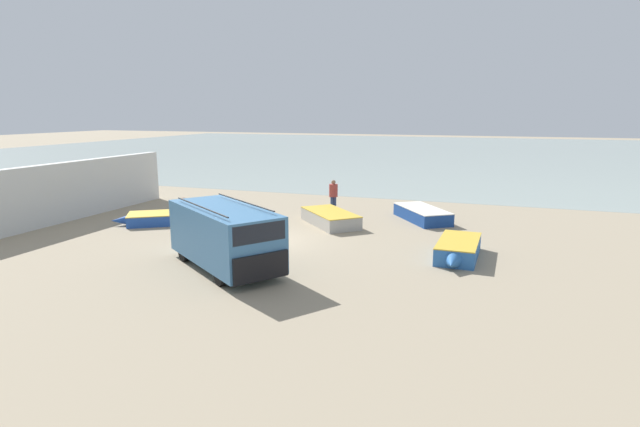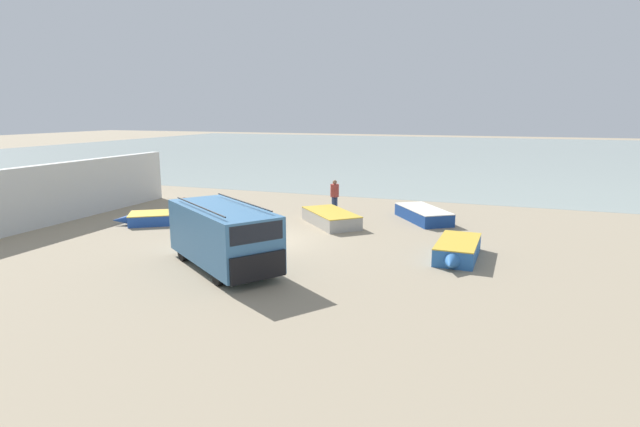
% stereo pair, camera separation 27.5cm
% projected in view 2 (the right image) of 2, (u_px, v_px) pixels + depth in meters
% --- Properties ---
extents(ground_plane, '(200.00, 200.00, 0.00)m').
position_uv_depth(ground_plane, '(262.00, 241.00, 21.06)').
color(ground_plane, gray).
extents(sea_water, '(120.00, 80.00, 0.01)m').
position_uv_depth(sea_water, '(432.00, 151.00, 68.88)').
color(sea_water, '#99A89E').
rests_on(sea_water, ground_plane).
extents(harbor_wall, '(0.50, 12.88, 2.91)m').
position_uv_depth(harbor_wall, '(76.00, 190.00, 25.43)').
color(harbor_wall, silver).
rests_on(harbor_wall, ground_plane).
extents(parked_van, '(5.43, 4.66, 2.29)m').
position_uv_depth(parked_van, '(223.00, 234.00, 17.26)').
color(parked_van, teal).
rests_on(parked_van, ground_plane).
extents(fishing_rowboat_0, '(4.25, 3.38, 0.54)m').
position_uv_depth(fishing_rowboat_0, '(166.00, 218.00, 24.46)').
color(fishing_rowboat_0, '#234CA3').
rests_on(fishing_rowboat_0, ground_plane).
extents(fishing_rowboat_1, '(3.75, 3.93, 0.65)m').
position_uv_depth(fishing_rowboat_1, '(330.00, 218.00, 24.21)').
color(fishing_rowboat_1, '#ADA89E').
rests_on(fishing_rowboat_1, ground_plane).
extents(fishing_rowboat_2, '(1.53, 3.80, 0.66)m').
position_uv_depth(fishing_rowboat_2, '(457.00, 250.00, 18.49)').
color(fishing_rowboat_2, '#2D66AD').
rests_on(fishing_rowboat_2, ground_plane).
extents(fishing_rowboat_3, '(3.36, 4.20, 0.64)m').
position_uv_depth(fishing_rowboat_3, '(422.00, 214.00, 25.10)').
color(fishing_rowboat_3, navy).
rests_on(fishing_rowboat_3, ground_plane).
extents(fisherman_0, '(0.45, 0.45, 1.72)m').
position_uv_depth(fisherman_0, '(185.00, 213.00, 21.82)').
color(fisherman_0, '#38383D').
rests_on(fisherman_0, ground_plane).
extents(fisherman_1, '(0.46, 0.46, 1.77)m').
position_uv_depth(fisherman_1, '(335.00, 193.00, 26.92)').
color(fisherman_1, navy).
rests_on(fisherman_1, ground_plane).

